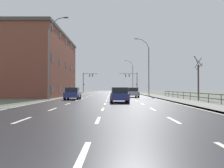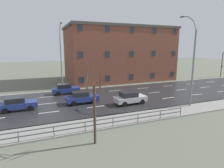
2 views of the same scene
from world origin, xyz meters
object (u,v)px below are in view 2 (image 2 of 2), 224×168
street_lamp_midground (192,63)px  car_mid_centre (82,97)px  street_lamp_left_bank (61,59)px  car_near_left (17,104)px  car_far_right (130,98)px  car_near_right (65,89)px  brick_building (119,54)px

street_lamp_midground → car_mid_centre: street_lamp_midground is taller
street_lamp_midground → street_lamp_left_bank: size_ratio=1.01×
street_lamp_midground → car_near_left: size_ratio=2.63×
car_far_right → car_near_left: bearing=-103.5°
street_lamp_left_bank → car_near_left: bearing=-34.7°
car_near_left → street_lamp_left_bank: bearing=143.7°
street_lamp_left_bank → car_far_right: (11.33, 7.00, -4.47)m
car_near_left → car_mid_centre: bearing=88.4°
street_lamp_midground → street_lamp_left_bank: 19.95m
street_lamp_left_bank → car_near_right: 5.36m
street_lamp_midground → car_mid_centre: 14.17m
street_lamp_midground → brick_building: size_ratio=0.48×
street_lamp_left_bank → brick_building: (-7.07, 13.41, 0.48)m
street_lamp_left_bank → car_near_left: 11.64m
street_lamp_midground → car_far_right: bearing=-119.1°
street_lamp_midground → street_lamp_left_bank: street_lamp_midground is taller
car_mid_centre → car_near_right: bearing=-169.3°
street_lamp_midground → car_near_right: 18.38m
street_lamp_left_bank → car_mid_centre: bearing=8.5°
street_lamp_left_bank → car_far_right: 14.05m
street_lamp_left_bank → car_near_left: street_lamp_left_bank is taller
car_far_right → brick_building: 20.10m
car_near_right → car_near_left: (5.87, -6.17, 0.00)m
car_mid_centre → car_near_left: bearing=-91.5°
street_lamp_midground → car_mid_centre: (-6.02, -12.01, -4.51)m
street_lamp_midground → car_far_right: 8.53m
street_lamp_left_bank → car_mid_centre: 9.98m
street_lamp_left_bank → car_far_right: size_ratio=2.59×
car_near_right → brick_building: 17.42m
street_lamp_left_bank → car_far_right: bearing=31.7°
street_lamp_midground → brick_building: brick_building is taller
street_lamp_left_bank → brick_building: bearing=117.8°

